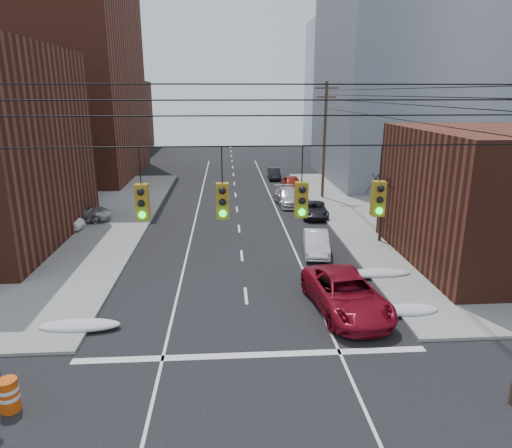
{
  "coord_description": "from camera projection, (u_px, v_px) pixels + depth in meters",
  "views": [
    {
      "loc": [
        -0.88,
        -9.35,
        9.98
      ],
      "look_at": [
        0.7,
        14.82,
        3.0
      ],
      "focal_mm": 32.0,
      "sensor_mm": 36.0,
      "label": 1
    }
  ],
  "objects": [
    {
      "name": "building_brick_tall",
      "position": [
        22.0,
        47.0,
        52.15
      ],
      "size": [
        24.0,
        20.0,
        30.0
      ],
      "primitive_type": "cube",
      "color": "brown",
      "rests_on": "ground"
    },
    {
      "name": "building_brick_far",
      "position": [
        81.0,
        117.0,
        79.44
      ],
      "size": [
        22.0,
        18.0,
        12.0
      ],
      "primitive_type": "cube",
      "color": "#4C2216",
      "rests_on": "ground"
    },
    {
      "name": "building_office",
      "position": [
        426.0,
        70.0,
        51.89
      ],
      "size": [
        22.0,
        20.0,
        25.0
      ],
      "primitive_type": "cube",
      "color": "gray",
      "rests_on": "ground"
    },
    {
      "name": "building_glass",
      "position": [
        372.0,
        87.0,
        77.36
      ],
      "size": [
        20.0,
        18.0,
        22.0
      ],
      "primitive_type": "cube",
      "color": "gray",
      "rests_on": "ground"
    },
    {
      "name": "utility_pole_far",
      "position": [
        325.0,
        139.0,
        43.32
      ],
      "size": [
        2.2,
        0.28,
        11.0
      ],
      "color": "#473323",
      "rests_on": "ground"
    },
    {
      "name": "traffic_signals",
      "position": [
        262.0,
        198.0,
        12.65
      ],
      "size": [
        17.0,
        0.42,
        2.02
      ],
      "color": "black",
      "rests_on": "ground"
    },
    {
      "name": "bare_tree",
      "position": [
        381.0,
        210.0,
        30.92
      ],
      "size": [
        2.09,
        2.2,
        4.93
      ],
      "color": "black",
      "rests_on": "ground"
    },
    {
      "name": "snow_nw",
      "position": [
        80.0,
        325.0,
        19.89
      ],
      "size": [
        3.5,
        1.08,
        0.42
      ],
      "primitive_type": "ellipsoid",
      "color": "silver",
      "rests_on": "ground"
    },
    {
      "name": "snow_ne",
      "position": [
        406.0,
        310.0,
        21.3
      ],
      "size": [
        3.0,
        1.08,
        0.42
      ],
      "primitive_type": "ellipsoid",
      "color": "silver",
      "rests_on": "ground"
    },
    {
      "name": "snow_east_far",
      "position": [
        376.0,
        273.0,
        25.62
      ],
      "size": [
        4.0,
        1.08,
        0.42
      ],
      "primitive_type": "ellipsoid",
      "color": "silver",
      "rests_on": "ground"
    },
    {
      "name": "red_pickup",
      "position": [
        346.0,
        294.0,
        21.47
      ],
      "size": [
        3.61,
        6.59,
        1.75
      ],
      "primitive_type": "imported",
      "rotation": [
        0.0,
        0.0,
        0.12
      ],
      "color": "maroon",
      "rests_on": "ground"
    },
    {
      "name": "parked_car_a",
      "position": [
        342.0,
        286.0,
        22.82
      ],
      "size": [
        2.09,
        4.22,
        1.38
      ],
      "primitive_type": "imported",
      "rotation": [
        0.0,
        0.0,
        -0.11
      ],
      "color": "#B5B5BA",
      "rests_on": "ground"
    },
    {
      "name": "parked_car_b",
      "position": [
        316.0,
        243.0,
        29.26
      ],
      "size": [
        2.03,
        4.45,
        1.42
      ],
      "primitive_type": "imported",
      "rotation": [
        0.0,
        0.0,
        -0.13
      ],
      "color": "silver",
      "rests_on": "ground"
    },
    {
      "name": "parked_car_c",
      "position": [
        315.0,
        210.0,
        37.98
      ],
      "size": [
        2.43,
        4.6,
        1.23
      ],
      "primitive_type": "imported",
      "rotation": [
        0.0,
        0.0,
        -0.09
      ],
      "color": "black",
      "rests_on": "ground"
    },
    {
      "name": "parked_car_d",
      "position": [
        288.0,
        197.0,
        42.04
      ],
      "size": [
        2.45,
        5.34,
        1.51
      ],
      "primitive_type": "imported",
      "rotation": [
        0.0,
        0.0,
        0.06
      ],
      "color": "silver",
      "rests_on": "ground"
    },
    {
      "name": "parked_car_e",
      "position": [
        292.0,
        184.0,
        47.83
      ],
      "size": [
        1.89,
        4.66,
        1.58
      ],
      "primitive_type": "imported",
      "rotation": [
        0.0,
        0.0,
        0.0
      ],
      "color": "maroon",
      "rests_on": "ground"
    },
    {
      "name": "parked_car_f",
      "position": [
        274.0,
        174.0,
        54.63
      ],
      "size": [
        1.4,
        3.95,
        1.3
      ],
      "primitive_type": "imported",
      "rotation": [
        0.0,
        0.0,
        -0.01
      ],
      "color": "black",
      "rests_on": "ground"
    },
    {
      "name": "lot_car_a",
      "position": [
        58.0,
        222.0,
        33.82
      ],
      "size": [
        3.92,
        1.96,
        1.24
      ],
      "primitive_type": "imported",
      "rotation": [
        0.0,
        0.0,
        1.39
      ],
      "color": "silver",
      "rests_on": "sidewalk_nw"
    },
    {
      "name": "lot_car_b",
      "position": [
        80.0,
        213.0,
        36.1
      ],
      "size": [
        5.01,
        2.57,
        1.35
      ],
      "primitive_type": "imported",
      "rotation": [
        0.0,
        0.0,
        1.64
      ],
      "color": "#B9BABF",
      "rests_on": "sidewalk_nw"
    },
    {
      "name": "construction_barrel",
      "position": [
        9.0,
        395.0,
        14.75
      ],
      "size": [
        0.84,
        0.84,
        1.13
      ],
      "rotation": [
        0.0,
        0.0,
        0.39
      ],
      "color": "#DC4D0B",
      "rests_on": "ground"
    }
  ]
}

